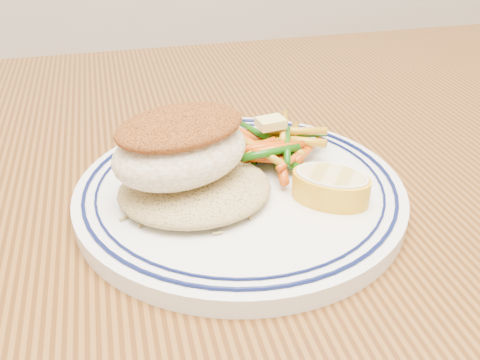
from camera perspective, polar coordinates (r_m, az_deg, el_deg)
The scene contains 7 objects.
dining_table at distance 0.49m, azimuth -4.92°, elevation -13.37°, with size 1.50×0.90×0.75m.
plate at distance 0.44m, azimuth -0.00°, elevation -1.18°, with size 0.27×0.27×0.02m.
rice_pilaf at distance 0.41m, azimuth -4.85°, elevation -0.59°, with size 0.12×0.11×0.02m, color #A28951.
fish_fillet at distance 0.40m, azimuth -6.36°, elevation 3.66°, with size 0.13×0.11×0.05m.
vegetable_pile at distance 0.46m, azimuth 3.40°, elevation 3.54°, with size 0.11×0.11×0.03m.
butter_pat at distance 0.46m, azimuth 3.31°, elevation 6.12°, with size 0.02×0.02×0.01m, color #F1DE75.
lemon_wedge at distance 0.41m, azimuth 9.67°, elevation -0.58°, with size 0.08×0.08×0.02m.
Camera 1 is at (-0.05, -0.35, 0.99)m, focal length 40.00 mm.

